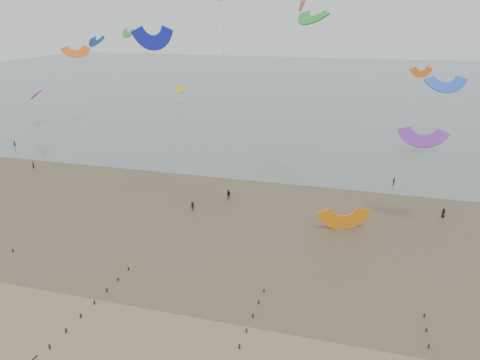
# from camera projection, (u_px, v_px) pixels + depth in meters

# --- Properties ---
(ground) EXTENTS (500.00, 500.00, 0.00)m
(ground) POSITION_uv_depth(u_px,v_px,m) (196.00, 351.00, 45.95)
(ground) COLOR brown
(ground) RESTS_ON ground
(sea_and_shore) EXTENTS (500.00, 665.00, 0.03)m
(sea_and_shore) POSITION_uv_depth(u_px,v_px,m) (248.00, 213.00, 78.20)
(sea_and_shore) COLOR #475654
(sea_and_shore) RESTS_ON ground
(kitesurfer_lead) EXTENTS (0.62, 0.47, 1.52)m
(kitesurfer_lead) POSITION_uv_depth(u_px,v_px,m) (33.00, 165.00, 100.52)
(kitesurfer_lead) COLOR black
(kitesurfer_lead) RESTS_ON ground
(kitesurfers) EXTENTS (134.43, 26.54, 1.80)m
(kitesurfers) POSITION_uv_depth(u_px,v_px,m) (400.00, 196.00, 82.94)
(kitesurfers) COLOR black
(kitesurfers) RESTS_ON ground
(grounded_kite) EXTENTS (8.40, 7.55, 3.79)m
(grounded_kite) POSITION_uv_depth(u_px,v_px,m) (343.00, 228.00, 72.36)
(grounded_kite) COLOR orange
(grounded_kite) RESTS_ON ground
(kites_airborne) EXTENTS (239.48, 124.59, 40.92)m
(kites_airborne) POSITION_uv_depth(u_px,v_px,m) (283.00, 55.00, 121.31)
(kites_airborne) COLOR blue
(kites_airborne) RESTS_ON ground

